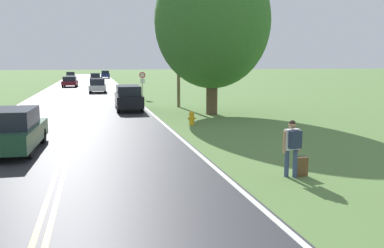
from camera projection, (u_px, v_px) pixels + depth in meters
The scene contains 13 objects.
hitchhiker_person at pixel (292, 143), 12.04m from camera, with size 0.59×0.43×1.73m.
suitcase at pixel (301, 167), 12.27m from camera, with size 0.46×0.18×0.63m.
fire_hydrant at pixel (192, 118), 22.38m from camera, with size 0.45×0.29×0.78m.
traffic_sign at pixel (142, 79), 38.23m from camera, with size 0.60×0.10×2.55m.
utility_pole_midground at pixel (178, 56), 30.92m from camera, with size 1.80×0.24×7.55m.
tree_behind_sign at pixel (212, 22), 26.19m from camera, with size 7.49×7.49×10.35m.
car_dark_green_sedan_nearest at pixel (13, 130), 15.58m from camera, with size 2.06×4.83×1.68m.
car_black_suv_approaching at pixel (128, 97), 29.23m from camera, with size 1.91×4.85×1.78m.
car_white_sedan_mid_near at pixel (98, 86), 46.56m from camera, with size 1.99×3.97×1.59m.
car_maroon_sedan_mid_far at pixel (70, 82), 57.27m from camera, with size 2.12×4.11×1.48m.
car_dark_grey_sedan_receding at pixel (95, 78), 71.21m from camera, with size 1.92×3.95×1.59m.
car_silver_hatchback_distant at pixel (71, 75), 82.44m from camera, with size 1.79×3.63×1.58m.
car_dark_blue_suv_horizon at pixel (105, 74), 90.24m from camera, with size 1.82×4.74×1.68m.
Camera 1 is at (1.11, -5.28, 3.41)m, focal length 38.00 mm.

